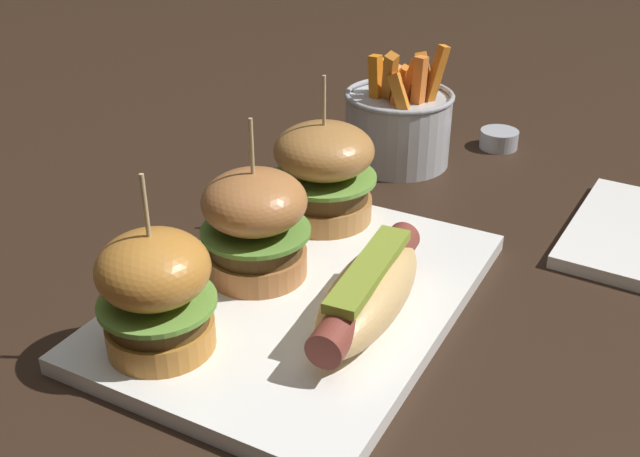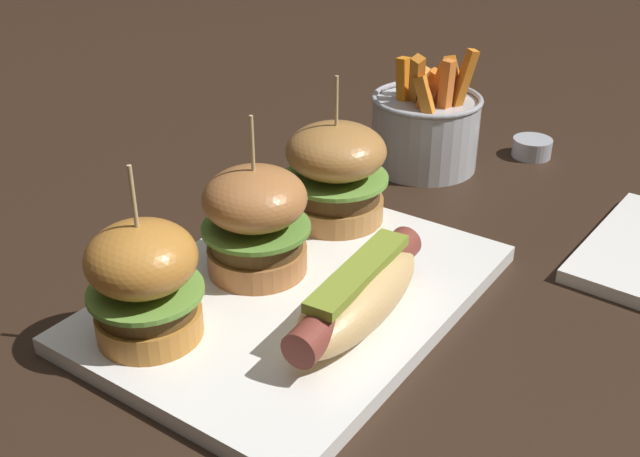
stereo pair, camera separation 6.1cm
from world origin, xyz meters
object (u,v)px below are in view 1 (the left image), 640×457
(slider_center, at_px, (255,224))
(fries_bucket, at_px, (398,124))
(slider_right, at_px, (324,172))
(sauce_ramekin, at_px, (499,139))
(platter_main, at_px, (301,297))
(hot_dog, at_px, (369,291))
(slider_left, at_px, (156,292))

(slider_center, distance_m, fries_bucket, 0.30)
(slider_right, bearing_deg, sauce_ramekin, -17.27)
(platter_main, relative_size, slider_right, 2.37)
(platter_main, bearing_deg, hot_dog, -98.11)
(sauce_ramekin, bearing_deg, platter_main, 173.54)
(platter_main, xyz_separation_m, slider_center, (0.01, 0.04, 0.05))
(slider_center, bearing_deg, fries_bucket, 0.28)
(hot_dog, height_order, slider_right, slider_right)
(fries_bucket, bearing_deg, slider_right, -178.85)
(platter_main, xyz_separation_m, sauce_ramekin, (0.40, -0.05, 0.00))
(hot_dog, distance_m, slider_left, 0.15)
(slider_center, distance_m, slider_right, 0.11)
(slider_center, relative_size, fries_bucket, 0.99)
(hot_dog, relative_size, slider_center, 1.27)
(hot_dog, bearing_deg, slider_left, 131.33)
(hot_dog, bearing_deg, platter_main, 81.89)
(slider_center, xyz_separation_m, slider_right, (0.11, -0.00, 0.00))
(platter_main, relative_size, slider_center, 2.41)
(slider_left, height_order, slider_center, same)
(slider_center, xyz_separation_m, fries_bucket, (0.30, 0.00, -0.02))
(slider_left, bearing_deg, sauce_ramekin, -10.77)
(slider_left, distance_m, slider_center, 0.12)
(slider_center, height_order, slider_right, slider_right)
(platter_main, height_order, sauce_ramekin, sauce_ramekin)
(slider_left, xyz_separation_m, slider_center, (0.12, -0.01, 0.00))
(platter_main, distance_m, slider_center, 0.07)
(hot_dog, height_order, slider_left, slider_left)
(platter_main, relative_size, fries_bucket, 2.38)
(hot_dog, xyz_separation_m, slider_right, (0.13, 0.11, 0.02))
(platter_main, xyz_separation_m, hot_dog, (-0.01, -0.06, 0.03))
(platter_main, distance_m, hot_dog, 0.07)
(platter_main, relative_size, hot_dog, 1.90)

